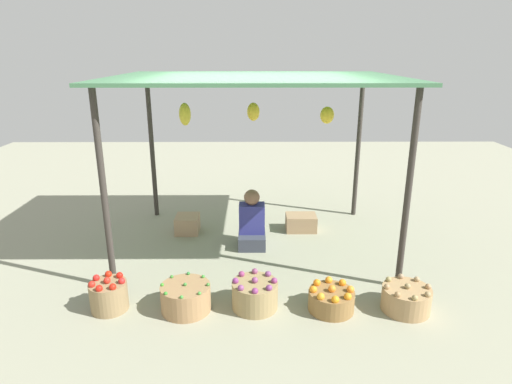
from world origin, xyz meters
The scene contains 10 objects.
ground_plane centered at (0.00, 0.00, 0.00)m, with size 14.00×14.00×0.00m, color gray.
market_stall_structure centered at (0.00, 0.00, 2.07)m, with size 3.47×2.54×2.22m.
vendor_person centered at (-0.05, -0.03, 0.30)m, with size 0.36×0.44×0.78m.
basket_red_tomatoes centered at (-1.50, -1.55, 0.16)m, with size 0.38×0.38×0.36m.
basket_green_chilies centered at (-0.72, -1.57, 0.14)m, with size 0.50×0.50×0.31m.
basket_purple_onions centered at (-0.02, -1.53, 0.15)m, with size 0.47×0.47×0.34m.
basket_oranges centered at (0.76, -1.58, 0.11)m, with size 0.46×0.46×0.28m.
basket_potatoes centered at (1.51, -1.59, 0.13)m, with size 0.49×0.49×0.30m.
wooden_crate_near_vendor centered at (-0.99, 0.42, 0.12)m, with size 0.33×0.36×0.25m, color tan.
wooden_crate_stacked_rear centered at (0.67, 0.48, 0.12)m, with size 0.44×0.32×0.24m, color #9E7D59.
Camera 1 is at (-0.03, -5.39, 2.51)m, focal length 30.29 mm.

